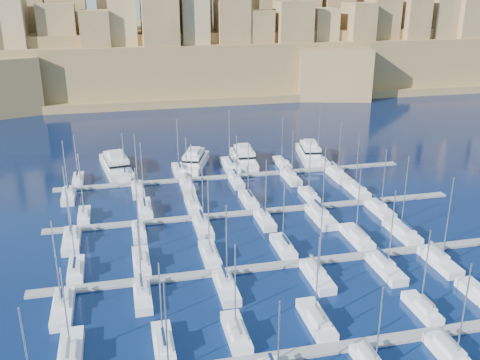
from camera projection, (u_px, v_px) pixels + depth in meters
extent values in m
plane|color=black|center=(273.00, 234.00, 99.38)|extent=(600.00, 600.00, 0.00)
cube|color=slate|center=(348.00, 346.00, 68.24)|extent=(84.00, 2.00, 0.40)
cube|color=slate|center=(294.00, 263.00, 88.35)|extent=(84.00, 2.00, 0.40)
cube|color=slate|center=(259.00, 212.00, 108.45)|extent=(84.00, 2.00, 0.40)
cube|color=slate|center=(235.00, 176.00, 128.56)|extent=(84.00, 2.00, 0.40)
cube|color=silver|center=(71.00, 355.00, 66.08)|extent=(2.86, 9.53, 1.68)
cube|color=silver|center=(69.00, 352.00, 64.80)|extent=(2.00, 4.29, 0.70)
cylinder|color=#9EA0A8|center=(65.00, 308.00, 64.29)|extent=(0.18, 0.18, 11.17)
cube|color=#595B60|center=(68.00, 347.00, 64.00)|extent=(0.35, 3.81, 0.35)
cube|color=silver|center=(163.00, 345.00, 67.97)|extent=(2.51, 8.35, 1.62)
cube|color=silver|center=(164.00, 341.00, 66.81)|extent=(1.75, 3.76, 0.70)
cylinder|color=#9EA0A8|center=(161.00, 301.00, 66.21)|extent=(0.18, 0.18, 10.75)
cube|color=#0C1B39|center=(164.00, 336.00, 66.06)|extent=(0.35, 3.34, 0.35)
cube|color=silver|center=(236.00, 334.00, 70.13)|extent=(2.60, 8.67, 1.63)
cube|color=silver|center=(238.00, 330.00, 68.94)|extent=(1.82, 3.90, 0.70)
cylinder|color=#9EA0A8|center=(235.00, 287.00, 68.16)|extent=(0.18, 0.18, 12.09)
cube|color=#595B60|center=(238.00, 325.00, 68.18)|extent=(0.35, 3.47, 0.35)
cube|color=silver|center=(316.00, 321.00, 72.79)|extent=(2.78, 9.25, 1.66)
cube|color=silver|center=(319.00, 317.00, 71.53)|extent=(1.94, 4.16, 0.70)
cylinder|color=#9EA0A8|center=(317.00, 277.00, 70.93)|extent=(0.18, 0.18, 11.54)
cube|color=#595B60|center=(321.00, 313.00, 70.75)|extent=(0.35, 3.70, 0.35)
cube|color=silver|center=(422.00, 309.00, 75.40)|extent=(2.32, 7.72, 1.59)
cube|color=silver|center=(426.00, 305.00, 74.30)|extent=(1.62, 3.47, 0.70)
cylinder|color=#9EA0A8|center=(426.00, 268.00, 73.51)|extent=(0.18, 0.18, 11.40)
cube|color=#595B60|center=(428.00, 300.00, 73.59)|extent=(0.35, 3.09, 0.35)
cylinder|color=#9EA0A8|center=(167.00, 348.00, 53.78)|extent=(0.18, 0.18, 15.54)
cylinder|color=#9EA0A8|center=(279.00, 343.00, 58.56)|extent=(0.18, 0.18, 10.71)
cube|color=silver|center=(370.00, 357.00, 63.98)|extent=(1.74, 3.72, 0.70)
cylinder|color=#9EA0A8|center=(379.00, 328.00, 61.12)|extent=(0.18, 0.18, 10.68)
cube|color=#595B60|center=(370.00, 348.00, 63.99)|extent=(0.35, 3.31, 0.35)
cube|color=silver|center=(453.00, 359.00, 65.34)|extent=(2.80, 9.32, 1.67)
cube|color=silver|center=(450.00, 346.00, 65.78)|extent=(1.96, 4.20, 0.70)
cylinder|color=#9EA0A8|center=(464.00, 311.00, 62.44)|extent=(0.18, 0.18, 12.65)
cube|color=#595B60|center=(449.00, 337.00, 65.85)|extent=(0.35, 3.73, 0.35)
cube|color=silver|center=(76.00, 271.00, 85.46)|extent=(2.44, 8.12, 1.61)
cube|color=silver|center=(75.00, 267.00, 84.32)|extent=(1.71, 3.66, 0.70)
cylinder|color=#9EA0A8|center=(72.00, 230.00, 83.39)|extent=(0.18, 0.18, 12.48)
cube|color=#0C1B39|center=(74.00, 262.00, 83.58)|extent=(0.35, 3.25, 0.35)
cube|color=silver|center=(141.00, 262.00, 88.06)|extent=(2.71, 9.03, 1.65)
cube|color=silver|center=(141.00, 259.00, 86.83)|extent=(1.90, 4.06, 0.70)
cylinder|color=#9EA0A8|center=(139.00, 225.00, 86.20)|extent=(0.18, 0.18, 11.52)
cube|color=#595B60|center=(141.00, 254.00, 86.05)|extent=(0.35, 3.61, 0.35)
cube|color=silver|center=(210.00, 255.00, 90.36)|extent=(2.62, 8.74, 1.64)
cube|color=silver|center=(211.00, 251.00, 89.15)|extent=(1.84, 3.93, 0.70)
cylinder|color=#9EA0A8|center=(208.00, 215.00, 88.25)|extent=(0.18, 0.18, 12.85)
cube|color=#595B60|center=(211.00, 247.00, 88.39)|extent=(0.35, 3.50, 0.35)
cube|color=silver|center=(283.00, 247.00, 93.03)|extent=(2.56, 8.55, 1.63)
cube|color=silver|center=(285.00, 244.00, 91.84)|extent=(1.79, 3.85, 0.70)
cylinder|color=#9EA0A8|center=(284.00, 213.00, 91.21)|extent=(0.18, 0.18, 11.14)
cube|color=#0C1B39|center=(286.00, 239.00, 91.09)|extent=(0.35, 3.42, 0.35)
cube|color=silver|center=(357.00, 238.00, 96.47)|extent=(2.87, 9.58, 1.68)
cube|color=silver|center=(359.00, 234.00, 95.19)|extent=(2.01, 4.31, 0.70)
cylinder|color=#9EA0A8|center=(359.00, 200.00, 94.41)|extent=(0.18, 0.18, 12.80)
cube|color=#595B60|center=(361.00, 230.00, 94.39)|extent=(0.35, 3.83, 0.35)
cube|color=silver|center=(402.00, 232.00, 98.57)|extent=(2.98, 9.93, 1.70)
cube|color=silver|center=(405.00, 229.00, 97.24)|extent=(2.09, 4.47, 0.70)
cylinder|color=#9EA0A8|center=(405.00, 192.00, 96.34)|extent=(0.18, 0.18, 13.83)
cube|color=#0C1B39|center=(407.00, 225.00, 96.43)|extent=(0.35, 3.97, 0.35)
cube|color=silver|center=(63.00, 309.00, 75.31)|extent=(2.85, 9.50, 1.67)
cube|color=silver|center=(63.00, 299.00, 75.76)|extent=(1.99, 4.27, 0.70)
cylinder|color=#9EA0A8|center=(57.00, 265.00, 72.32)|extent=(0.18, 0.18, 13.08)
cube|color=#0C1B39|center=(62.00, 290.00, 75.83)|extent=(0.35, 3.80, 0.35)
cube|color=silver|center=(143.00, 298.00, 78.22)|extent=(2.49, 8.31, 1.62)
cube|color=silver|center=(142.00, 288.00, 78.58)|extent=(1.75, 3.74, 0.70)
cylinder|color=#9EA0A8|center=(140.00, 259.00, 75.59)|extent=(0.18, 0.18, 11.42)
cube|color=#0C1B39|center=(141.00, 280.00, 78.60)|extent=(0.35, 3.33, 0.35)
cube|color=silver|center=(226.00, 288.00, 80.50)|extent=(2.73, 9.11, 1.66)
cube|color=silver|center=(225.00, 279.00, 80.92)|extent=(1.91, 4.10, 0.70)
cylinder|color=#9EA0A8|center=(227.00, 246.00, 77.54)|extent=(0.18, 0.18, 13.05)
cube|color=#0C1B39|center=(224.00, 271.00, 80.98)|extent=(0.35, 3.64, 0.35)
cube|color=silver|center=(317.00, 278.00, 83.49)|extent=(2.79, 9.30, 1.66)
cube|color=silver|center=(316.00, 268.00, 83.94)|extent=(1.95, 4.18, 0.70)
cylinder|color=#9EA0A8|center=(321.00, 237.00, 80.58)|extent=(0.18, 0.18, 12.73)
cube|color=#595B60|center=(315.00, 261.00, 84.00)|extent=(0.35, 3.72, 0.35)
cube|color=silver|center=(386.00, 269.00, 85.88)|extent=(2.85, 9.49, 1.67)
cube|color=silver|center=(384.00, 260.00, 86.34)|extent=(1.99, 4.27, 0.70)
cylinder|color=#9EA0A8|center=(392.00, 229.00, 82.92)|extent=(0.18, 0.18, 12.94)
cube|color=#0C1B39|center=(383.00, 253.00, 86.41)|extent=(0.35, 3.80, 0.35)
cube|color=silver|center=(440.00, 263.00, 87.96)|extent=(2.84, 9.46, 1.67)
cube|color=silver|center=(437.00, 253.00, 88.42)|extent=(1.99, 4.26, 0.70)
cylinder|color=#9EA0A8|center=(448.00, 220.00, 84.77)|extent=(0.18, 0.18, 14.28)
cube|color=#595B60|center=(437.00, 247.00, 88.49)|extent=(0.35, 3.78, 0.35)
cube|color=silver|center=(84.00, 216.00, 105.47)|extent=(2.31, 7.71, 1.59)
cube|color=silver|center=(84.00, 213.00, 104.37)|extent=(1.62, 3.47, 0.70)
cylinder|color=#9EA0A8|center=(81.00, 184.00, 103.46)|extent=(0.18, 0.18, 12.06)
cube|color=#595B60|center=(83.00, 209.00, 103.65)|extent=(0.35, 3.08, 0.35)
cube|color=silver|center=(145.00, 209.00, 108.72)|extent=(2.80, 9.35, 1.67)
cube|color=silver|center=(145.00, 206.00, 107.45)|extent=(1.96, 4.21, 0.70)
cylinder|color=#9EA0A8|center=(142.00, 174.00, 106.60)|extent=(0.18, 0.18, 13.07)
cube|color=#0C1B39|center=(144.00, 202.00, 106.66)|extent=(0.35, 3.74, 0.35)
cube|color=silver|center=(193.00, 206.00, 110.55)|extent=(2.63, 8.76, 1.64)
cube|color=silver|center=(193.00, 202.00, 109.35)|extent=(1.84, 3.94, 0.70)
cylinder|color=#9EA0A8|center=(192.00, 173.00, 108.54)|extent=(0.18, 0.18, 12.29)
cube|color=#595B60|center=(194.00, 198.00, 108.58)|extent=(0.35, 3.50, 0.35)
cube|color=silver|center=(248.00, 201.00, 113.02)|extent=(2.59, 8.65, 1.63)
cube|color=silver|center=(250.00, 197.00, 111.82)|extent=(1.82, 3.89, 0.70)
cylinder|color=#9EA0A8|center=(248.00, 170.00, 111.09)|extent=(0.18, 0.18, 11.79)
cube|color=#0C1B39|center=(250.00, 193.00, 111.06)|extent=(0.35, 3.46, 0.35)
cube|color=silver|center=(309.00, 196.00, 115.56)|extent=(2.39, 7.96, 1.60)
cube|color=silver|center=(310.00, 192.00, 114.43)|extent=(1.67, 3.58, 0.70)
cylinder|color=#9EA0A8|center=(310.00, 167.00, 113.63)|extent=(0.18, 0.18, 11.67)
cube|color=#595B60|center=(311.00, 189.00, 113.71)|extent=(0.35, 3.18, 0.35)
cube|color=silver|center=(356.00, 190.00, 118.63)|extent=(2.83, 9.43, 1.67)
cube|color=silver|center=(358.00, 187.00, 117.36)|extent=(1.98, 4.24, 0.70)
cylinder|color=#9EA0A8|center=(358.00, 161.00, 116.70)|extent=(0.18, 0.18, 11.96)
cube|color=#0C1B39|center=(360.00, 183.00, 116.56)|extent=(0.35, 3.77, 0.35)
cube|color=silver|center=(72.00, 241.00, 95.21)|extent=(2.97, 9.91, 1.70)
cube|color=silver|center=(72.00, 233.00, 95.70)|extent=(2.08, 4.46, 0.70)
cylinder|color=#9EA0A8|center=(67.00, 203.00, 92.14)|extent=(0.18, 0.18, 13.42)
cube|color=#0C1B39|center=(71.00, 226.00, 95.79)|extent=(0.35, 3.96, 0.35)
cube|color=silver|center=(139.00, 233.00, 98.60)|extent=(2.41, 8.04, 1.60)
cube|color=silver|center=(138.00, 225.00, 98.93)|extent=(1.69, 3.62, 0.70)
cylinder|color=#9EA0A8|center=(137.00, 200.00, 95.89)|extent=(0.18, 0.18, 11.91)
cube|color=#0C1B39|center=(138.00, 219.00, 98.94)|extent=(0.35, 3.22, 0.35)
cube|color=silver|center=(203.00, 228.00, 100.48)|extent=(2.82, 9.39, 1.67)
cube|color=silver|center=(202.00, 220.00, 100.93)|extent=(1.97, 4.22, 0.70)
cylinder|color=#9EA0A8|center=(203.00, 196.00, 97.79)|extent=(0.18, 0.18, 11.45)
cube|color=#0C1B39|center=(202.00, 214.00, 101.00)|extent=(0.35, 3.76, 0.35)
cube|color=silver|center=(265.00, 221.00, 103.50)|extent=(2.54, 8.47, 1.62)
cube|color=silver|center=(264.00, 214.00, 103.87)|extent=(1.78, 3.81, 0.70)
cylinder|color=#9EA0A8|center=(266.00, 189.00, 100.80)|extent=(0.18, 0.18, 11.73)
cube|color=#0C1B39|center=(263.00, 208.00, 103.89)|extent=(0.35, 3.39, 0.35)
cube|color=silver|center=(321.00, 217.00, 104.91)|extent=(3.16, 10.55, 1.73)
cube|color=silver|center=(319.00, 210.00, 105.45)|extent=(2.22, 4.75, 0.70)
cylinder|color=#9EA0A8|center=(324.00, 182.00, 101.78)|extent=(0.18, 0.18, 13.58)
cube|color=#0C1B39|center=(319.00, 204.00, 105.57)|extent=(0.35, 4.22, 0.35)
cube|color=silver|center=(380.00, 210.00, 108.30)|extent=(2.75, 9.17, 1.66)
cube|color=silver|center=(378.00, 203.00, 108.73)|extent=(1.93, 4.13, 0.70)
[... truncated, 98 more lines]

